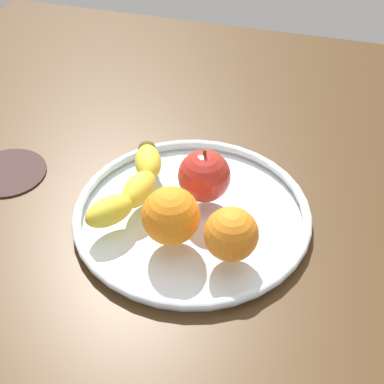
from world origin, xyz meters
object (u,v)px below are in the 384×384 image
object	(u,v)px
apple	(204,176)
ambient_coaster	(8,172)
banana	(134,185)
fruit_bowl	(192,214)
orange_back_left	(231,234)
orange_front_left	(171,216)

from	to	relation	value
apple	ambient_coaster	world-z (taller)	apple
banana	apple	size ratio (longest dim) A/B	2.39
banana	ambient_coaster	size ratio (longest dim) A/B	1.69
fruit_bowl	banana	world-z (taller)	banana
apple	orange_back_left	xyz separation A→B (cm)	(-9.10, -5.54, -0.20)
orange_back_left	banana	bearing A→B (deg)	64.74
orange_back_left	orange_front_left	bearing A→B (deg)	84.07
fruit_bowl	orange_back_left	bearing A→B (deg)	-134.00
orange_front_left	ambient_coaster	bearing A→B (deg)	74.35
apple	orange_back_left	size ratio (longest dim) A/B	1.18
apple	orange_front_left	world-z (taller)	apple
apple	banana	bearing A→B (deg)	104.17
fruit_bowl	orange_front_left	world-z (taller)	orange_front_left
banana	orange_front_left	size ratio (longest dim) A/B	2.58
banana	apple	distance (cm)	9.37
orange_back_left	ambient_coaster	bearing A→B (deg)	76.42
apple	orange_front_left	distance (cm)	8.55
banana	orange_front_left	xyz separation A→B (cm)	(-6.06, -6.98, 1.75)
banana	ambient_coaster	world-z (taller)	banana
banana	orange_front_left	world-z (taller)	orange_front_left
fruit_bowl	orange_front_left	xyz separation A→B (cm)	(-5.37, 1.14, 4.44)
apple	orange_front_left	size ratio (longest dim) A/B	1.08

